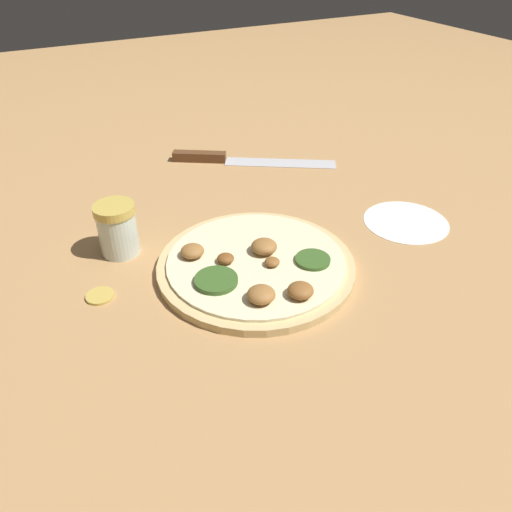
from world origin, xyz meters
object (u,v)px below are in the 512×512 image
(pizza, at_px, (256,265))
(knife, at_px, (228,159))
(spice_jar, at_px, (117,229))
(loose_cap, at_px, (100,295))

(pizza, bearing_deg, knife, 161.12)
(spice_jar, xyz_separation_m, loose_cap, (0.09, -0.05, -0.03))
(pizza, height_order, spice_jar, spice_jar)
(pizza, distance_m, loose_cap, 0.21)
(pizza, bearing_deg, spice_jar, -130.72)
(pizza, xyz_separation_m, knife, (-0.34, 0.12, -0.00))
(spice_jar, bearing_deg, knife, 128.15)
(pizza, xyz_separation_m, spice_jar, (-0.13, -0.15, 0.03))
(knife, xyz_separation_m, loose_cap, (0.30, -0.32, -0.00))
(knife, height_order, spice_jar, spice_jar)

